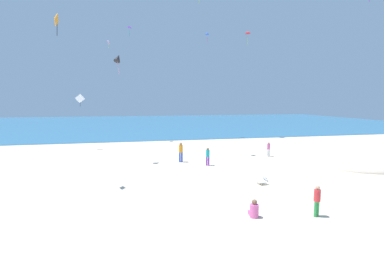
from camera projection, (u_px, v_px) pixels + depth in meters
name	position (u px, v px, depth m)	size (l,w,h in m)	color
ground_plane	(180.00, 170.00, 20.89)	(120.00, 120.00, 0.00)	beige
ocean_water	(146.00, 123.00, 65.24)	(120.00, 60.00, 0.05)	teal
dune_mound	(371.00, 167.00, 21.93)	(6.28, 4.40, 1.32)	beige
beach_chair_mid_beach	(263.00, 180.00, 17.43)	(0.63, 0.59, 0.53)	white
person_0	(269.00, 148.00, 26.05)	(0.28, 0.28, 1.37)	white
person_1	(208.00, 155.00, 22.38)	(0.39, 0.39, 1.44)	purple
person_2	(317.00, 199.00, 12.51)	(0.36, 0.36, 1.42)	green
person_3	(254.00, 210.00, 12.51)	(0.42, 0.68, 0.81)	#D8599E
person_4	(181.00, 151.00, 23.67)	(0.37, 0.37, 1.66)	blue
kite_blue	(207.00, 34.00, 37.71)	(0.62, 0.74, 1.35)	blue
kite_red	(247.00, 32.00, 37.98)	(1.01, 0.96, 1.93)	red
kite_black	(118.00, 58.00, 22.58)	(0.87, 0.94, 1.70)	black
kite_pink	(108.00, 43.00, 37.23)	(0.27, 0.63, 1.04)	pink
kite_purple	(129.00, 27.00, 34.29)	(0.59, 0.69, 1.25)	purple
kite_white	(80.00, 99.00, 29.34)	(1.00, 0.37, 1.32)	white
kite_orange	(57.00, 20.00, 15.78)	(0.16, 0.71, 1.22)	orange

